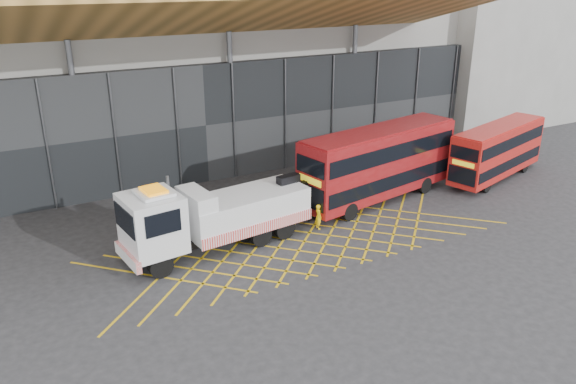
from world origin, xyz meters
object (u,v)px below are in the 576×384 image
recovery_truck (212,215)px  bus_towed (379,161)px  bus_second (498,149)px  worker (318,217)px

recovery_truck → bus_towed: (11.68, 1.49, 0.67)m
bus_second → bus_towed: bearing=159.8°
bus_towed → worker: bus_towed is taller
recovery_truck → bus_towed: size_ratio=1.02×
recovery_truck → bus_towed: bus_towed is taller
bus_towed → bus_second: (9.74, -0.66, -0.45)m
worker → bus_towed: bearing=-67.2°
recovery_truck → bus_second: recovery_truck is taller
bus_towed → worker: bearing=-171.4°
recovery_truck → worker: (6.14, -0.46, -1.18)m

